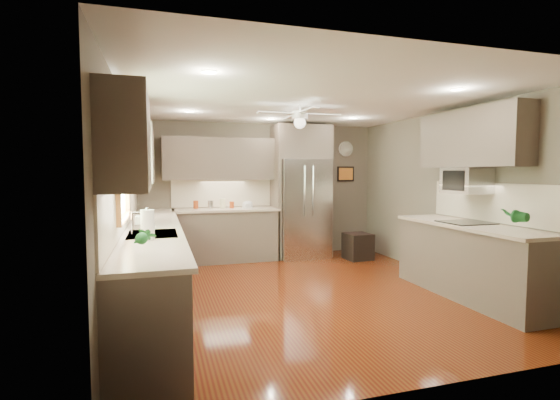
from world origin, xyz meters
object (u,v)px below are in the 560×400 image
soap_bottle (140,219)px  potted_plant_right (513,216)px  canister_a (196,205)px  refrigerator (302,194)px  stool (358,246)px  canister_c (223,203)px  microwave (466,180)px  canister_d (232,205)px  bowl (248,207)px  potted_plant_left (145,237)px  canister_b (211,205)px  paper_towel (148,225)px

soap_bottle → potted_plant_right: potted_plant_right is taller
canister_a → potted_plant_right: size_ratio=0.43×
refrigerator → stool: size_ratio=4.91×
soap_bottle → refrigerator: bearing=38.7°
canister_c → microwave: size_ratio=0.31×
canister_c → canister_d: 0.17m
potted_plant_right → canister_a: bearing=130.9°
canister_c → bowl: (0.45, -0.06, -0.07)m
potted_plant_left → microwave: bearing=15.5°
canister_b → bowl: 0.66m
potted_plant_right → bowl: 4.24m
microwave → canister_c: bearing=135.1°
canister_c → microwave: (2.80, -2.79, 0.45)m
canister_a → canister_d: (0.64, 0.01, -0.02)m
paper_towel → microwave: bearing=4.9°
microwave → bowl: bearing=130.7°
canister_b → refrigerator: (1.68, -0.07, 0.18)m
canister_b → potted_plant_left: 4.01m
bowl → soap_bottle: bearing=-127.9°
canister_c → refrigerator: refrigerator is taller
canister_b → canister_d: (0.37, -0.00, -0.01)m
canister_a → soap_bottle: (-0.83, -2.28, 0.03)m
soap_bottle → microwave: bearing=-6.8°
refrigerator → paper_towel: 4.05m
canister_a → microwave: microwave is taller
canister_a → canister_c: bearing=2.6°
canister_c → potted_plant_right: 4.53m
canister_d → potted_plant_right: 4.43m
bowl → paper_towel: size_ratio=0.62×
canister_d → bowl: canister_d is taller
potted_plant_right → paper_towel: (-3.87, 0.53, -0.03)m
bowl → stool: size_ratio=0.40×
canister_d → stool: bearing=-15.1°
potted_plant_left → paper_towel: bearing=90.2°
canister_c → paper_towel: size_ratio=0.53×
potted_plant_right → refrigerator: 3.78m
canister_c → microwave: microwave is taller
soap_bottle → canister_d: bearing=57.5°
canister_b → bowl: size_ratio=0.75×
canister_d → potted_plant_right: bearing=-55.5°
canister_c → canister_b: bearing=-177.9°
canister_c → bowl: canister_c is taller
potted_plant_left → paper_towel: 0.77m
canister_d → canister_a: bearing=-179.1°
canister_d → refrigerator: refrigerator is taller
bowl → canister_a: bearing=177.7°
canister_d → bowl: bearing=-9.5°
stool → refrigerator: bearing=149.7°
stool → microwave: bearing=-79.0°
potted_plant_left → stool: bearing=42.7°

